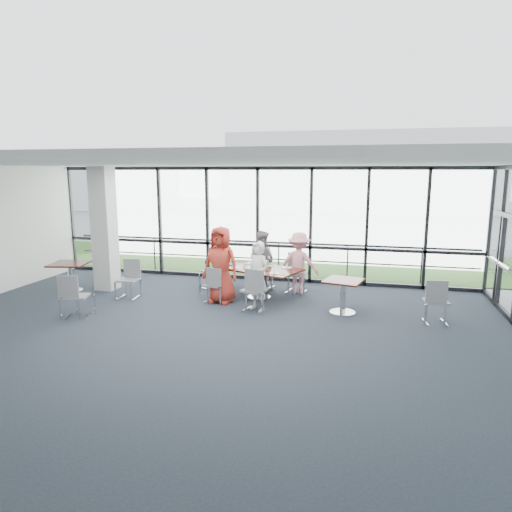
% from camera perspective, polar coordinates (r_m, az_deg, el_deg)
% --- Properties ---
extents(floor, '(12.00, 10.00, 0.02)m').
position_cam_1_polar(floor, '(8.60, -7.89, -10.53)').
color(floor, '#1E2630').
rests_on(floor, ground).
extents(ceiling, '(12.00, 10.00, 0.04)m').
position_cam_1_polar(ceiling, '(8.03, -8.48, 11.38)').
color(ceiling, white).
rests_on(ceiling, ground).
extents(curtain_wall_back, '(12.00, 0.10, 3.20)m').
position_cam_1_polar(curtain_wall_back, '(12.88, 0.21, 4.01)').
color(curtain_wall_back, white).
rests_on(curtain_wall_back, ground).
extents(exit_door, '(0.12, 1.60, 2.10)m').
position_cam_1_polar(exit_door, '(11.74, 28.32, -0.62)').
color(exit_door, black).
rests_on(exit_door, ground).
extents(structural_column, '(0.50, 0.50, 3.20)m').
position_cam_1_polar(structural_column, '(12.45, -18.42, 3.24)').
color(structural_column, silver).
rests_on(structural_column, ground).
extents(apron, '(80.00, 70.00, 0.02)m').
position_cam_1_polar(apron, '(17.96, 4.01, 0.63)').
color(apron, gray).
rests_on(apron, ground).
extents(grass_strip, '(80.00, 5.00, 0.01)m').
position_cam_1_polar(grass_strip, '(16.02, 2.76, -0.46)').
color(grass_strip, '#244F1E').
rests_on(grass_strip, ground).
extents(hangar_main, '(24.00, 10.00, 6.00)m').
position_cam_1_polar(hangar_main, '(39.44, 15.62, 10.08)').
color(hangar_main, silver).
rests_on(hangar_main, ground).
extents(hangar_aux, '(10.00, 6.00, 4.00)m').
position_cam_1_polar(hangar_aux, '(41.22, -16.92, 8.62)').
color(hangar_aux, silver).
rests_on(hangar_aux, ground).
extents(guard_rail, '(12.00, 0.06, 0.06)m').
position_cam_1_polar(guard_rail, '(13.62, 0.81, -0.31)').
color(guard_rail, '#2D2D33').
rests_on(guard_rail, ground).
extents(main_table, '(2.25, 1.72, 0.75)m').
position_cam_1_polar(main_table, '(11.12, 0.37, -2.10)').
color(main_table, '#3C1A10').
rests_on(main_table, ground).
extents(side_table_left, '(1.05, 1.05, 0.75)m').
position_cam_1_polar(side_table_left, '(12.68, -22.26, -1.29)').
color(side_table_left, '#3C1A10').
rests_on(side_table_left, ground).
extents(side_table_right, '(0.93, 0.93, 0.75)m').
position_cam_1_polar(side_table_right, '(10.11, 10.87, -3.68)').
color(side_table_right, '#3C1A10').
rests_on(side_table_right, ground).
extents(diner_near_left, '(0.96, 0.71, 1.81)m').
position_cam_1_polar(diner_near_left, '(10.72, -4.40, -1.11)').
color(diner_near_left, '#AB3022').
rests_on(diner_near_left, ground).
extents(diner_near_right, '(0.70, 0.64, 1.55)m').
position_cam_1_polar(diner_near_right, '(10.10, 0.25, -2.56)').
color(diner_near_right, silver).
rests_on(diner_near_right, ground).
extents(diner_far_left, '(0.88, 0.74, 1.55)m').
position_cam_1_polar(diner_far_left, '(11.98, 0.71, -0.48)').
color(diner_far_left, gray).
rests_on(diner_far_left, ground).
extents(diner_far_right, '(1.08, 0.66, 1.57)m').
position_cam_1_polar(diner_far_right, '(11.56, 5.40, -0.89)').
color(diner_far_right, pink).
rests_on(diner_far_right, ground).
extents(diner_end, '(0.90, 1.09, 1.63)m').
position_cam_1_polar(diner_end, '(11.83, -4.64, -0.45)').
color(diner_end, '#164F86').
rests_on(diner_end, ground).
extents(chair_main_nl, '(0.49, 0.49, 0.85)m').
position_cam_1_polar(chair_main_nl, '(10.83, -5.18, -3.62)').
color(chair_main_nl, slate).
rests_on(chair_main_nl, ground).
extents(chair_main_nr, '(0.58, 0.58, 0.97)m').
position_cam_1_polar(chair_main_nr, '(10.07, -0.23, -4.30)').
color(chair_main_nr, slate).
rests_on(chair_main_nr, ground).
extents(chair_main_fl, '(0.64, 0.64, 0.98)m').
position_cam_1_polar(chair_main_fl, '(12.16, 0.96, -1.69)').
color(chair_main_fl, slate).
rests_on(chair_main_fl, ground).
extents(chair_main_fr, '(0.55, 0.55, 0.97)m').
position_cam_1_polar(chair_main_fr, '(11.68, 5.05, -2.26)').
color(chair_main_fr, slate).
rests_on(chair_main_fr, ground).
extents(chair_main_end, '(0.61, 0.61, 0.93)m').
position_cam_1_polar(chair_main_end, '(12.09, -5.42, -1.94)').
color(chair_main_end, slate).
rests_on(chair_main_end, ground).
extents(chair_spare_la, '(0.56, 0.56, 0.92)m').
position_cam_1_polar(chair_spare_la, '(10.40, -21.46, -4.72)').
color(chair_spare_la, slate).
rests_on(chair_spare_la, ground).
extents(chair_spare_lb, '(0.50, 0.50, 0.92)m').
position_cam_1_polar(chair_spare_lb, '(11.54, -15.74, -2.91)').
color(chair_spare_lb, slate).
rests_on(chair_spare_lb, ground).
extents(chair_spare_r, '(0.52, 0.52, 0.91)m').
position_cam_1_polar(chair_spare_r, '(10.01, 21.60, -5.32)').
color(chair_spare_r, slate).
rests_on(chair_spare_r, ground).
extents(plate_nl, '(0.27, 0.27, 0.01)m').
position_cam_1_polar(plate_nl, '(11.09, -2.90, -1.49)').
color(plate_nl, white).
rests_on(plate_nl, main_table).
extents(plate_nr, '(0.23, 0.23, 0.01)m').
position_cam_1_polar(plate_nr, '(10.51, 2.27, -2.15)').
color(plate_nr, white).
rests_on(plate_nr, main_table).
extents(plate_fl, '(0.25, 0.25, 0.01)m').
position_cam_1_polar(plate_fl, '(11.65, -0.61, -0.88)').
color(plate_fl, white).
rests_on(plate_fl, main_table).
extents(plate_fr, '(0.26, 0.26, 0.01)m').
position_cam_1_polar(plate_fr, '(11.13, 3.86, -1.46)').
color(plate_fr, white).
rests_on(plate_fr, main_table).
extents(plate_end, '(0.27, 0.27, 0.01)m').
position_cam_1_polar(plate_end, '(11.56, -3.12, -0.99)').
color(plate_end, white).
rests_on(plate_end, main_table).
extents(tumbler_a, '(0.07, 0.07, 0.14)m').
position_cam_1_polar(tumbler_a, '(10.95, -1.41, -1.30)').
color(tumbler_a, white).
rests_on(tumbler_a, main_table).
extents(tumbler_b, '(0.07, 0.07, 0.15)m').
position_cam_1_polar(tumbler_b, '(10.71, 1.20, -1.55)').
color(tumbler_b, white).
rests_on(tumbler_b, main_table).
extents(tumbler_c, '(0.07, 0.07, 0.15)m').
position_cam_1_polar(tumbler_c, '(11.31, 1.39, -0.89)').
color(tumbler_c, white).
rests_on(tumbler_c, main_table).
extents(tumbler_d, '(0.07, 0.07, 0.15)m').
position_cam_1_polar(tumbler_d, '(11.39, -3.14, -0.82)').
color(tumbler_d, white).
rests_on(tumbler_d, main_table).
extents(menu_a, '(0.39, 0.34, 0.00)m').
position_cam_1_polar(menu_a, '(10.83, -1.50, -1.80)').
color(menu_a, silver).
rests_on(menu_a, main_table).
extents(menu_b, '(0.30, 0.33, 0.00)m').
position_cam_1_polar(menu_b, '(10.44, 3.12, -2.28)').
color(menu_b, silver).
rests_on(menu_b, main_table).
extents(menu_c, '(0.33, 0.26, 0.00)m').
position_cam_1_polar(menu_c, '(11.37, 1.88, -1.20)').
color(menu_c, silver).
rests_on(menu_c, main_table).
extents(condiment_caddy, '(0.10, 0.07, 0.04)m').
position_cam_1_polar(condiment_caddy, '(11.06, 0.94, -1.43)').
color(condiment_caddy, black).
rests_on(condiment_caddy, main_table).
extents(ketchup_bottle, '(0.06, 0.06, 0.18)m').
position_cam_1_polar(ketchup_bottle, '(11.07, 0.50, -1.06)').
color(ketchup_bottle, '#B31827').
rests_on(ketchup_bottle, main_table).
extents(green_bottle, '(0.05, 0.05, 0.20)m').
position_cam_1_polar(green_bottle, '(11.12, 1.07, -0.95)').
color(green_bottle, '#19753A').
rests_on(green_bottle, main_table).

